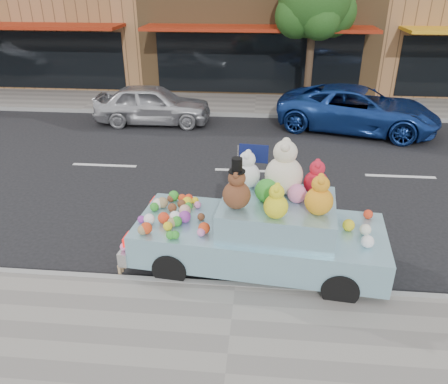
# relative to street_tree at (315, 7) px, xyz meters

# --- Properties ---
(ground) EXTENTS (120.00, 120.00, 0.00)m
(ground) POSITION_rel_street_tree_xyz_m (-2.03, -6.55, -3.69)
(ground) COLOR black
(ground) RESTS_ON ground
(near_sidewalk) EXTENTS (60.00, 3.00, 0.12)m
(near_sidewalk) POSITION_rel_street_tree_xyz_m (-2.03, -13.05, -3.63)
(near_sidewalk) COLOR gray
(near_sidewalk) RESTS_ON ground
(far_sidewalk) EXTENTS (60.00, 3.00, 0.12)m
(far_sidewalk) POSITION_rel_street_tree_xyz_m (-2.03, -0.05, -3.63)
(far_sidewalk) COLOR gray
(far_sidewalk) RESTS_ON ground
(near_kerb) EXTENTS (60.00, 0.12, 0.13)m
(near_kerb) POSITION_rel_street_tree_xyz_m (-2.03, -11.55, -3.63)
(near_kerb) COLOR gray
(near_kerb) RESTS_ON ground
(far_kerb) EXTENTS (60.00, 0.12, 0.13)m
(far_kerb) POSITION_rel_street_tree_xyz_m (-2.03, -1.55, -3.63)
(far_kerb) COLOR gray
(far_kerb) RESTS_ON ground
(storefront_left) EXTENTS (10.00, 9.80, 7.30)m
(storefront_left) POSITION_rel_street_tree_xyz_m (-12.03, 5.42, -0.05)
(storefront_left) COLOR #9B6A41
(storefront_left) RESTS_ON ground
(storefront_mid) EXTENTS (10.00, 9.80, 7.30)m
(storefront_mid) POSITION_rel_street_tree_xyz_m (-2.03, 5.42, -0.05)
(storefront_mid) COLOR brown
(storefront_mid) RESTS_ON ground
(street_tree) EXTENTS (3.00, 2.70, 5.22)m
(street_tree) POSITION_rel_street_tree_xyz_m (0.00, 0.00, 0.00)
(street_tree) COLOR #38281C
(street_tree) RESTS_ON ground
(car_silver) EXTENTS (4.08, 1.74, 1.37)m
(car_silver) POSITION_rel_street_tree_xyz_m (-5.57, -2.63, -3.01)
(car_silver) COLOR silver
(car_silver) RESTS_ON ground
(car_blue) EXTENTS (5.68, 3.73, 1.45)m
(car_blue) POSITION_rel_street_tree_xyz_m (1.45, -2.75, -2.97)
(car_blue) COLOR navy
(car_blue) RESTS_ON ground
(art_car) EXTENTS (4.63, 2.18, 2.31)m
(art_car) POSITION_rel_street_tree_xyz_m (-1.64, -10.81, -2.89)
(art_car) COLOR black
(art_car) RESTS_ON ground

